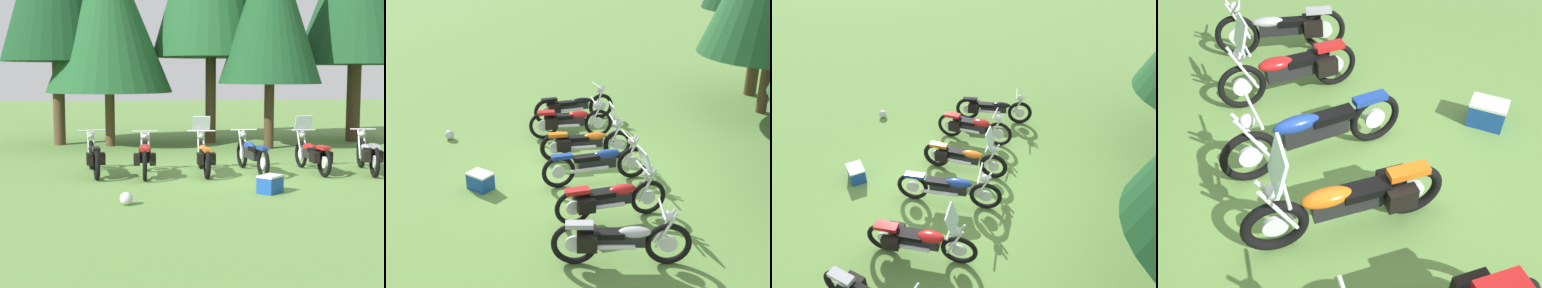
# 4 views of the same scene
# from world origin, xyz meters

# --- Properties ---
(ground_plane) EXTENTS (80.00, 80.00, 0.00)m
(ground_plane) POSITION_xyz_m (0.00, 0.00, 0.00)
(ground_plane) COLOR #608C42
(motorcycle_2) EXTENTS (0.71, 2.21, 1.36)m
(motorcycle_2) POSITION_xyz_m (-0.63, 0.04, 0.45)
(motorcycle_2) COLOR black
(motorcycle_2) RESTS_ON ground_plane
(motorcycle_3) EXTENTS (0.69, 2.39, 1.01)m
(motorcycle_3) POSITION_xyz_m (0.56, 0.06, 0.46)
(motorcycle_3) COLOR black
(motorcycle_3) RESTS_ON ground_plane
(motorcycle_4) EXTENTS (0.65, 2.17, 1.36)m
(motorcycle_4) POSITION_xyz_m (2.06, -0.05, 0.47)
(motorcycle_4) COLOR black
(motorcycle_4) RESTS_ON ground_plane
(motorcycle_5) EXTENTS (0.78, 2.23, 1.03)m
(motorcycle_5) POSITION_xyz_m (3.39, -0.25, 0.45)
(motorcycle_5) COLOR black
(motorcycle_5) RESTS_ON ground_plane
(picnic_cooler) EXTENTS (0.61, 0.61, 0.37)m
(picnic_cooler) POSITION_xyz_m (0.38, -2.41, 0.18)
(picnic_cooler) COLOR #19479E
(picnic_cooler) RESTS_ON ground_plane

